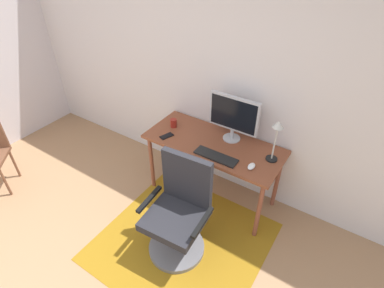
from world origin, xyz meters
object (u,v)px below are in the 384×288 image
object	(u,v)px
desk	(213,149)
office_chair	(179,216)
monitor	(234,115)
desk_lamp	(277,134)
keyboard	(216,156)
cell_phone	(167,136)
computer_mouse	(251,166)
coffee_cup	(174,123)

from	to	relation	value
desk	office_chair	world-z (taller)	office_chair
monitor	desk_lamp	world-z (taller)	monitor
desk	desk_lamp	xyz separation A→B (m)	(0.59, 0.07, 0.38)
keyboard	cell_phone	size ratio (longest dim) A/B	3.07
desk	monitor	world-z (taller)	monitor
monitor	computer_mouse	bearing A→B (deg)	-40.51
computer_mouse	keyboard	bearing A→B (deg)	-172.81
desk	monitor	xyz separation A→B (m)	(0.12, 0.16, 0.36)
cell_phone	desk_lamp	xyz separation A→B (m)	(1.06, 0.24, 0.29)
monitor	cell_phone	xyz separation A→B (m)	(-0.59, -0.33, -0.28)
monitor	computer_mouse	size ratio (longest dim) A/B	5.02
computer_mouse	coffee_cup	world-z (taller)	coffee_cup
keyboard	office_chair	xyz separation A→B (m)	(-0.05, -0.56, -0.34)
cell_phone	computer_mouse	bearing A→B (deg)	21.09
desk_lamp	office_chair	size ratio (longest dim) A/B	0.42
monitor	cell_phone	size ratio (longest dim) A/B	3.73
keyboard	computer_mouse	bearing A→B (deg)	7.19
desk	cell_phone	xyz separation A→B (m)	(-0.47, -0.17, 0.09)
desk	desk_lamp	distance (m)	0.70
desk	keyboard	size ratio (longest dim) A/B	3.30
desk	keyboard	bearing A→B (deg)	-55.05
keyboard	computer_mouse	distance (m)	0.35
desk	monitor	bearing A→B (deg)	53.93
computer_mouse	cell_phone	distance (m)	0.95
computer_mouse	cell_phone	world-z (taller)	computer_mouse
monitor	keyboard	world-z (taller)	monitor
desk	computer_mouse	world-z (taller)	computer_mouse
keyboard	desk	bearing A→B (deg)	124.95
monitor	office_chair	xyz separation A→B (m)	(-0.04, -0.91, -0.62)
computer_mouse	office_chair	world-z (taller)	office_chair
keyboard	desk_lamp	distance (m)	0.60
coffee_cup	keyboard	bearing A→B (deg)	-17.96
desk	computer_mouse	bearing A→B (deg)	-16.88
monitor	office_chair	size ratio (longest dim) A/B	0.52
cell_phone	office_chair	xyz separation A→B (m)	(0.55, -0.58, -0.34)
computer_mouse	coffee_cup	distance (m)	1.01
desk	computer_mouse	xyz separation A→B (m)	(0.48, -0.15, 0.10)
office_chair	keyboard	bearing A→B (deg)	80.49
keyboard	coffee_cup	world-z (taller)	coffee_cup
computer_mouse	office_chair	xyz separation A→B (m)	(-0.40, -0.60, -0.35)
coffee_cup	office_chair	xyz separation A→B (m)	(0.60, -0.77, -0.38)
desk_lamp	cell_phone	bearing A→B (deg)	-167.28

